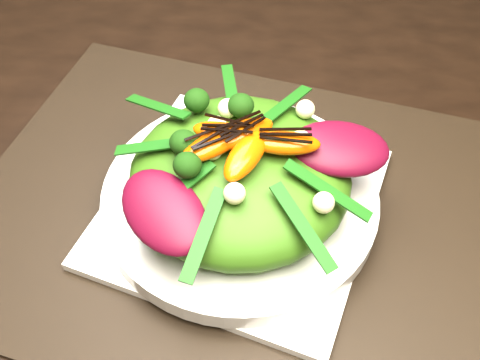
# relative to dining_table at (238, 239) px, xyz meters

# --- Properties ---
(dining_table) EXTENTS (1.60, 0.90, 0.75)m
(dining_table) POSITION_rel_dining_table_xyz_m (0.00, 0.00, 0.00)
(dining_table) COLOR black
(dining_table) RESTS_ON floor
(placemat) EXTENTS (0.58, 0.49, 0.00)m
(placemat) POSITION_rel_dining_table_xyz_m (-0.00, 0.02, 0.02)
(placemat) COLOR black
(placemat) RESTS_ON dining_table
(plate_base) EXTENTS (0.29, 0.29, 0.01)m
(plate_base) POSITION_rel_dining_table_xyz_m (-0.00, 0.02, 0.03)
(plate_base) COLOR white
(plate_base) RESTS_ON placemat
(salad_bowl) EXTENTS (0.26, 0.26, 0.02)m
(salad_bowl) POSITION_rel_dining_table_xyz_m (-0.00, 0.02, 0.04)
(salad_bowl) COLOR silver
(salad_bowl) RESTS_ON plate_base
(lettuce_mound) EXTENTS (0.25, 0.25, 0.07)m
(lettuce_mound) POSITION_rel_dining_table_xyz_m (-0.00, 0.02, 0.07)
(lettuce_mound) COLOR #366011
(lettuce_mound) RESTS_ON salad_bowl
(radicchio_leaf) EXTENTS (0.09, 0.07, 0.02)m
(radicchio_leaf) POSITION_rel_dining_table_xyz_m (0.08, 0.03, 0.10)
(radicchio_leaf) COLOR #470717
(radicchio_leaf) RESTS_ON lettuce_mound
(orange_segment) EXTENTS (0.06, 0.05, 0.02)m
(orange_segment) POSITION_rel_dining_table_xyz_m (-0.01, 0.05, 0.11)
(orange_segment) COLOR #C74203
(orange_segment) RESTS_ON lettuce_mound
(broccoli_floret) EXTENTS (0.04, 0.04, 0.03)m
(broccoli_floret) POSITION_rel_dining_table_xyz_m (-0.06, 0.03, 0.12)
(broccoli_floret) COLOR black
(broccoli_floret) RESTS_ON lettuce_mound
(macadamia_nut) EXTENTS (0.02, 0.02, 0.02)m
(macadamia_nut) POSITION_rel_dining_table_xyz_m (0.02, -0.02, 0.11)
(macadamia_nut) COLOR beige
(macadamia_nut) RESTS_ON lettuce_mound
(balsamic_drizzle) EXTENTS (0.04, 0.03, 0.00)m
(balsamic_drizzle) POSITION_rel_dining_table_xyz_m (-0.01, 0.05, 0.12)
(balsamic_drizzle) COLOR black
(balsamic_drizzle) RESTS_ON orange_segment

